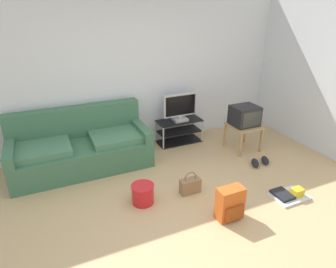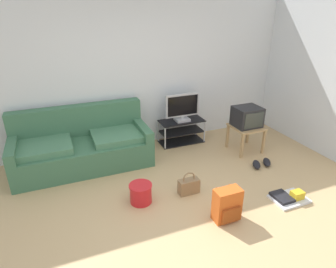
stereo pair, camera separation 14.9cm
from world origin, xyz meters
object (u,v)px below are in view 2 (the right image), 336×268
at_px(couch, 82,146).
at_px(floor_tray, 289,197).
at_px(backpack, 227,205).
at_px(cleaning_bucket, 141,193).
at_px(handbag, 189,186).
at_px(side_table, 246,130).
at_px(flat_tv, 182,108).
at_px(crt_tv, 247,117).
at_px(sneakers_pair, 262,163).
at_px(tv_stand, 181,131).

xyz_separation_m(couch, floor_tray, (2.44, -2.05, -0.29)).
bearing_deg(backpack, cleaning_bucket, 136.36).
bearing_deg(cleaning_bucket, couch, 113.21).
height_order(backpack, handbag, backpack).
xyz_separation_m(side_table, cleaning_bucket, (-2.19, -0.76, -0.25)).
bearing_deg(flat_tv, backpack, -100.32).
bearing_deg(flat_tv, crt_tv, -37.28).
bearing_deg(handbag, couch, 132.00).
bearing_deg(floor_tray, side_table, 77.67).
height_order(couch, side_table, couch).
xyz_separation_m(side_table, sneakers_pair, (-0.07, -0.59, -0.35)).
bearing_deg(cleaning_bucket, side_table, 19.10).
distance_m(flat_tv, crt_tv, 1.16).
height_order(flat_tv, handbag, flat_tv).
bearing_deg(crt_tv, backpack, -131.41).
xyz_separation_m(backpack, cleaning_bucket, (-0.87, 0.72, -0.07)).
height_order(crt_tv, cleaning_bucket, crt_tv).
xyz_separation_m(handbag, floor_tray, (1.19, -0.66, -0.08)).
bearing_deg(sneakers_pair, crt_tv, 83.14).
height_order(flat_tv, crt_tv, flat_tv).
bearing_deg(sneakers_pair, cleaning_bucket, -175.38).
relative_size(handbag, sneakers_pair, 0.76).
relative_size(couch, crt_tv, 4.70).
bearing_deg(floor_tray, tv_stand, 105.10).
distance_m(tv_stand, handbag, 1.67).
distance_m(crt_tv, sneakers_pair, 0.85).
xyz_separation_m(side_table, floor_tray, (-0.32, -1.48, -0.35)).
xyz_separation_m(couch, sneakers_pair, (2.69, -1.16, -0.28)).
bearing_deg(backpack, tv_stand, 75.86).
xyz_separation_m(couch, handbag, (1.25, -1.39, -0.21)).
height_order(cleaning_bucket, floor_tray, cleaning_bucket).
bearing_deg(flat_tv, sneakers_pair, -56.98).
bearing_deg(cleaning_bucket, backpack, -39.72).
distance_m(crt_tv, handbag, 1.80).
height_order(crt_tv, handbag, crt_tv).
bearing_deg(side_table, tv_stand, 141.23).
height_order(couch, floor_tray, couch).
height_order(cleaning_bucket, sneakers_pair, cleaning_bucket).
xyz_separation_m(handbag, cleaning_bucket, (-0.68, 0.06, 0.03)).
distance_m(side_table, cleaning_bucket, 2.33).
bearing_deg(side_table, handbag, -151.61).
bearing_deg(side_table, couch, 168.35).
bearing_deg(crt_tv, side_table, -90.00).
xyz_separation_m(crt_tv, backpack, (-1.32, -1.50, -0.43)).
height_order(backpack, sneakers_pair, backpack).
relative_size(flat_tv, floor_tray, 1.36).
bearing_deg(sneakers_pair, handbag, -170.93).
distance_m(side_table, handbag, 1.74).
xyz_separation_m(backpack, sneakers_pair, (1.25, 0.89, -0.16)).
distance_m(sneakers_pair, floor_tray, 0.92).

